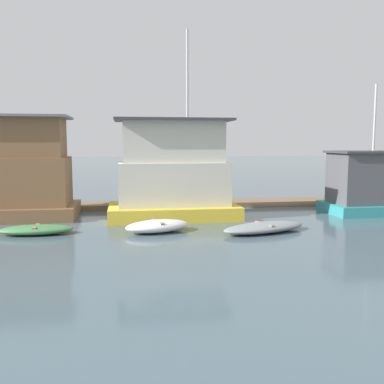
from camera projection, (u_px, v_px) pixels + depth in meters
name	position (u px, v px, depth m)	size (l,w,h in m)	color
ground_plane	(189.00, 216.00, 23.07)	(200.00, 200.00, 0.00)	#475B66
dock_walkway	(181.00, 204.00, 26.40)	(33.80, 2.04, 0.30)	brown
houseboat_brown	(8.00, 172.00, 21.94)	(6.85, 3.67, 5.29)	brown
houseboat_yellow	(173.00, 176.00, 22.18)	(6.67, 3.66, 9.60)	gold
houseboat_teal	(375.00, 183.00, 23.87)	(5.33, 3.23, 7.10)	teal
dinghy_green	(36.00, 230.00, 18.31)	(3.13, 1.29, 0.41)	#47844C
dinghy_white	(158.00, 226.00, 18.83)	(3.23, 2.28, 0.53)	white
dinghy_grey	(264.00, 227.00, 18.77)	(4.34, 2.66, 0.43)	gray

